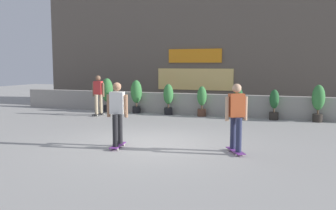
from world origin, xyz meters
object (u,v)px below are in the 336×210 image
(potted_plant_2, at_px, (168,97))
(potted_plant_5, at_px, (274,104))
(potted_plant_6, at_px, (318,101))
(potted_plant_1, at_px, (136,94))
(skater_mid_plaza, at_px, (117,112))
(potted_plant_4, at_px, (238,101))
(skater_by_wall_right, at_px, (98,93))
(potted_plant_3, at_px, (202,100))
(skater_foreground, at_px, (236,115))
(potted_plant_0, at_px, (107,92))

(potted_plant_2, xyz_separation_m, potted_plant_5, (4.38, 0.00, -0.12))
(potted_plant_5, relative_size, potted_plant_6, 0.85)
(potted_plant_1, height_order, skater_mid_plaza, skater_mid_plaza)
(potted_plant_4, bearing_deg, potted_plant_1, 180.00)
(skater_by_wall_right, relative_size, skater_mid_plaza, 1.00)
(potted_plant_3, bearing_deg, potted_plant_6, 0.00)
(potted_plant_3, relative_size, potted_plant_6, 0.89)
(skater_foreground, bearing_deg, potted_plant_4, 98.24)
(potted_plant_1, distance_m, skater_by_wall_right, 1.72)
(potted_plant_2, height_order, skater_mid_plaza, skater_mid_plaza)
(potted_plant_0, bearing_deg, potted_plant_6, -0.00)
(skater_by_wall_right, bearing_deg, skater_mid_plaza, -54.90)
(potted_plant_0, relative_size, potted_plant_1, 1.05)
(potted_plant_2, bearing_deg, potted_plant_4, 0.00)
(skater_foreground, bearing_deg, potted_plant_2, 123.17)
(potted_plant_5, bearing_deg, potted_plant_2, -180.00)
(potted_plant_6, height_order, skater_by_wall_right, skater_by_wall_right)
(potted_plant_2, relative_size, potted_plant_5, 1.11)
(potted_plant_2, height_order, potted_plant_4, potted_plant_2)
(potted_plant_5, xyz_separation_m, skater_by_wall_right, (-7.09, -1.23, 0.31))
(potted_plant_3, xyz_separation_m, skater_mid_plaza, (-0.62, -6.31, 0.26))
(potted_plant_5, bearing_deg, potted_plant_4, 180.00)
(potted_plant_4, bearing_deg, potted_plant_3, -180.00)
(potted_plant_1, distance_m, skater_mid_plaza, 6.75)
(potted_plant_0, relative_size, potted_plant_2, 1.16)
(potted_plant_5, xyz_separation_m, skater_mid_plaza, (-3.52, -6.31, 0.31))
(potted_plant_3, xyz_separation_m, potted_plant_6, (4.48, 0.00, 0.12))
(potted_plant_1, xyz_separation_m, skater_by_wall_right, (-1.19, -1.23, 0.09))
(potted_plant_0, relative_size, potted_plant_3, 1.22)
(potted_plant_4, bearing_deg, skater_by_wall_right, -167.77)
(potted_plant_3, height_order, skater_foreground, skater_foreground)
(skater_mid_plaza, bearing_deg, potted_plant_6, 51.06)
(skater_by_wall_right, relative_size, skater_foreground, 1.00)
(potted_plant_6, distance_m, skater_by_wall_right, 8.76)
(potted_plant_4, bearing_deg, skater_mid_plaza, -108.54)
(skater_by_wall_right, bearing_deg, potted_plant_6, 8.09)
(skater_mid_plaza, distance_m, skater_foreground, 3.00)
(potted_plant_4, distance_m, potted_plant_6, 2.99)
(potted_plant_1, relative_size, potted_plant_4, 1.17)
(potted_plant_3, bearing_deg, potted_plant_5, 0.00)
(potted_plant_4, relative_size, potted_plant_5, 1.05)
(potted_plant_3, bearing_deg, potted_plant_2, 180.00)
(potted_plant_6, relative_size, skater_foreground, 0.83)
(potted_plant_4, distance_m, potted_plant_5, 1.40)
(potted_plant_5, distance_m, skater_foreground, 5.90)
(potted_plant_6, xyz_separation_m, skater_mid_plaza, (-5.10, -6.31, 0.14))
(potted_plant_3, relative_size, skater_foreground, 0.74)
(potted_plant_3, bearing_deg, potted_plant_0, 180.00)
(potted_plant_2, relative_size, skater_by_wall_right, 0.78)
(skater_by_wall_right, bearing_deg, potted_plant_4, 12.23)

